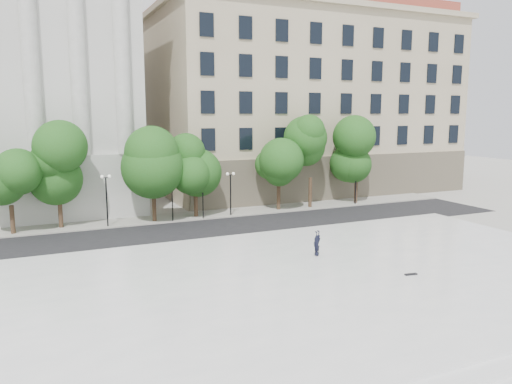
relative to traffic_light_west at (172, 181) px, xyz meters
The scene contains 11 objects.
ground 22.62m from the traffic_light_west, 88.22° to the right, with size 160.00×160.00×0.00m, color #A7A59D.
plaza 19.63m from the traffic_light_west, 87.94° to the right, with size 44.00×22.00×0.45m, color white.
street 5.73m from the traffic_light_west, 80.84° to the right, with size 60.00×8.00×0.02m, color black.
far_sidewalk 4.11m from the traffic_light_west, 67.81° to the left, with size 60.00×4.00×0.12m, color #A5A299.
building_east 27.55m from the traffic_light_west, 38.76° to the left, with size 36.00×26.15×23.00m.
traffic_light_west is the anchor object (origin of this frame).
traffic_light_east 2.85m from the traffic_light_west, ahead, with size 0.64×1.65×4.15m.
person_lying 16.97m from the traffic_light_west, 71.29° to the right, with size 0.60×0.40×1.66m, color black.
skateboard 23.16m from the traffic_light_west, 68.87° to the right, with size 0.75×0.19×0.08m, color black.
street_trees 2.36m from the traffic_light_west, 29.97° to the left, with size 44.72×4.88×7.80m.
lamp_posts 1.23m from the traffic_light_west, 18.30° to the left, with size 37.21×0.28×4.53m.
Camera 1 is at (-11.92, -20.51, 9.63)m, focal length 35.00 mm.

